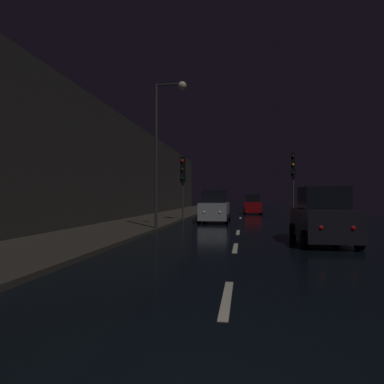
{
  "coord_description": "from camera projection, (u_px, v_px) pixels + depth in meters",
  "views": [
    {
      "loc": [
        0.3,
        -2.78,
        1.78
      ],
      "look_at": [
        -3.24,
        19.55,
        2.11
      ],
      "focal_mm": 30.72,
      "sensor_mm": 36.0,
      "label": 1
    }
  ],
  "objects": [
    {
      "name": "car_approaching_headlights",
      "position": [
        215.0,
        208.0,
        23.03
      ],
      "size": [
        2.04,
        4.43,
        2.23
      ],
      "rotation": [
        0.0,
        0.0,
        -1.57
      ],
      "color": "#A5A8AD",
      "rests_on": "ground"
    },
    {
      "name": "car_parked_right_near",
      "position": [
        322.0,
        217.0,
        12.61
      ],
      "size": [
        1.98,
        4.28,
        2.15
      ],
      "rotation": [
        0.0,
        0.0,
        1.57
      ],
      "color": "black",
      "rests_on": "ground"
    },
    {
      "name": "streetlamp_overhead",
      "position": [
        164.0,
        133.0,
        17.21
      ],
      "size": [
        1.7,
        0.44,
        7.79
      ],
      "color": "#2D2D30",
      "rests_on": "ground"
    },
    {
      "name": "ground",
      "position": [
        240.0,
        219.0,
        26.96
      ],
      "size": [
        25.13,
        84.0,
        0.02
      ],
      "primitive_type": "cube",
      "color": "black"
    },
    {
      "name": "traffic_light_far_right",
      "position": [
        293.0,
        171.0,
        25.41
      ],
      "size": [
        0.35,
        0.48,
        5.2
      ],
      "rotation": [
        0.0,
        0.0,
        -1.72
      ],
      "color": "#38383A",
      "rests_on": "ground"
    },
    {
      "name": "sidewalk_left",
      "position": [
        165.0,
        217.0,
        27.96
      ],
      "size": [
        4.4,
        84.0,
        0.15
      ],
      "primitive_type": "cube",
      "color": "#38332B",
      "rests_on": "ground"
    },
    {
      "name": "lane_centerline",
      "position": [
        238.0,
        235.0,
        15.27
      ],
      "size": [
        0.16,
        24.32,
        0.01
      ],
      "color": "beige",
      "rests_on": "ground"
    },
    {
      "name": "traffic_light_far_left",
      "position": [
        183.0,
        175.0,
        23.65
      ],
      "size": [
        0.32,
        0.47,
        4.68
      ],
      "rotation": [
        0.0,
        0.0,
        -1.62
      ],
      "color": "#38383A",
      "rests_on": "ground"
    },
    {
      "name": "car_distant_taillights",
      "position": [
        253.0,
        205.0,
        34.29
      ],
      "size": [
        1.86,
        4.02,
        2.03
      ],
      "rotation": [
        0.0,
        0.0,
        1.57
      ],
      "color": "maroon",
      "rests_on": "ground"
    },
    {
      "name": "building_facade_left",
      "position": [
        121.0,
        169.0,
        24.97
      ],
      "size": [
        0.8,
        63.0,
        7.82
      ],
      "primitive_type": "cube",
      "color": "#2D2B28",
      "rests_on": "ground"
    }
  ]
}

